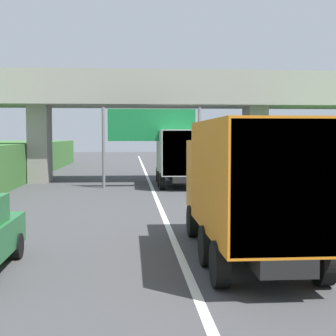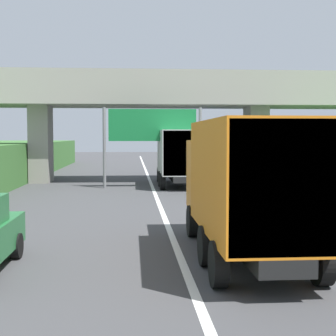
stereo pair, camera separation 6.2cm
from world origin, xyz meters
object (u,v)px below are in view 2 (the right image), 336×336
at_px(truck_orange, 245,182).
at_px(overhead_highway_sign, 153,129).
at_px(truck_blue, 205,150).
at_px(truck_white, 178,155).
at_px(construction_barrel_4, 299,191).
at_px(car_silver, 275,187).

bearing_deg(truck_orange, overhead_highway_sign, 95.34).
relative_size(truck_blue, truck_white, 1.00).
bearing_deg(construction_barrel_4, truck_orange, -115.45).
bearing_deg(overhead_highway_sign, truck_orange, -84.66).
xyz_separation_m(overhead_highway_sign, truck_blue, (4.77, 10.64, -1.54)).
xyz_separation_m(truck_orange, truck_white, (-0.00, 18.24, 0.00)).
xyz_separation_m(overhead_highway_sign, truck_white, (1.60, 1.11, -1.54)).
distance_m(truck_orange, truck_blue, 27.96).
xyz_separation_m(truck_blue, truck_white, (-3.17, -9.54, 0.00)).
xyz_separation_m(truck_blue, car_silver, (0.19, -18.98, -1.08)).
distance_m(truck_orange, truck_white, 18.24).
bearing_deg(truck_orange, truck_white, 90.01).
height_order(truck_blue, car_silver, truck_blue).
bearing_deg(truck_white, overhead_highway_sign, -145.29).
bearing_deg(truck_blue, truck_white, -108.39).
bearing_deg(construction_barrel_4, truck_blue, 96.60).
xyz_separation_m(truck_white, car_silver, (3.36, -9.44, -1.08)).
height_order(truck_orange, construction_barrel_4, truck_orange).
relative_size(truck_orange, truck_blue, 1.00).
distance_m(truck_orange, construction_barrel_4, 12.04).
distance_m(overhead_highway_sign, truck_blue, 11.76).
height_order(overhead_highway_sign, car_silver, overhead_highway_sign).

